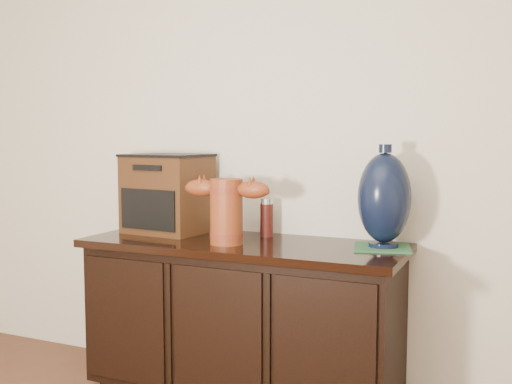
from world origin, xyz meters
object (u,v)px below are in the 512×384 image
at_px(tv_radio, 167,193).
at_px(lamp_base, 384,198).
at_px(terracotta_vessel, 226,207).
at_px(spray_can, 267,218).
at_px(sideboard, 243,321).

height_order(tv_radio, lamp_base, lamp_base).
distance_m(terracotta_vessel, tv_radio, 0.45).
bearing_deg(terracotta_vessel, lamp_base, 13.17).
relative_size(terracotta_vessel, lamp_base, 0.93).
bearing_deg(spray_can, tv_radio, -170.88).
bearing_deg(sideboard, lamp_base, 8.37).
bearing_deg(lamp_base, spray_can, 172.27).
distance_m(terracotta_vessel, lamp_base, 0.68).
xyz_separation_m(lamp_base, spray_can, (-0.57, 0.08, -0.12)).
distance_m(lamp_base, spray_can, 0.59).
relative_size(sideboard, tv_radio, 3.53).
bearing_deg(terracotta_vessel, spray_can, 69.77).
height_order(terracotta_vessel, tv_radio, tv_radio).
bearing_deg(tv_radio, sideboard, -5.32).
distance_m(sideboard, terracotta_vessel, 0.54).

